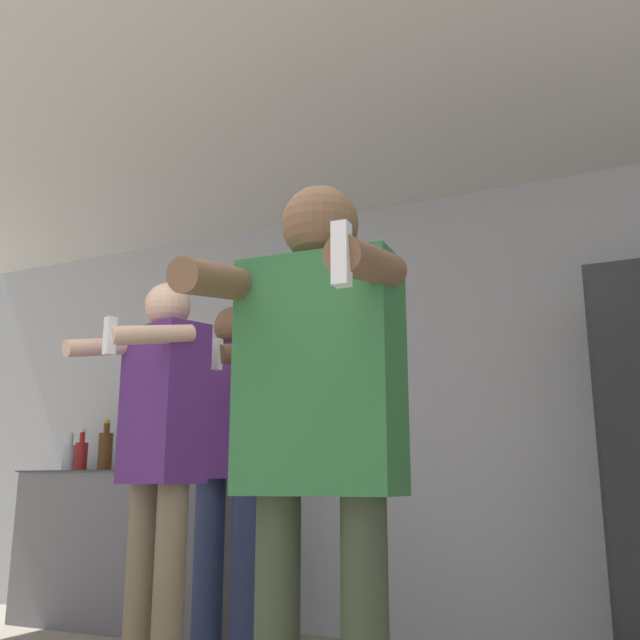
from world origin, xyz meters
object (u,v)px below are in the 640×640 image
at_px(person_man_side, 159,447).
at_px(person_spectator_back, 229,457).
at_px(bottle_brown_liquor, 105,450).
at_px(bottle_amber_bourbon, 69,456).
at_px(bottle_red_label, 81,455).
at_px(person_woman_foreground, 318,419).

distance_m(person_man_side, person_spectator_back, 0.67).
distance_m(bottle_brown_liquor, person_spectator_back, 1.55).
xyz_separation_m(bottle_brown_liquor, person_spectator_back, (1.39, -0.68, -0.09)).
height_order(bottle_amber_bourbon, person_man_side, person_man_side).
distance_m(bottle_red_label, person_woman_foreground, 3.41).
xyz_separation_m(bottle_brown_liquor, person_woman_foreground, (2.53, -2.04, -0.06)).
distance_m(bottle_brown_liquor, bottle_amber_bourbon, 0.31).
bearing_deg(bottle_red_label, bottle_brown_liquor, 0.00).
xyz_separation_m(bottle_amber_bourbon, person_man_side, (1.80, -1.34, -0.04)).
bearing_deg(person_spectator_back, bottle_brown_liquor, 154.06).
relative_size(bottle_red_label, bottle_amber_bourbon, 1.08).
xyz_separation_m(person_man_side, person_spectator_back, (-0.09, 0.66, -0.02)).
height_order(bottle_brown_liquor, person_man_side, person_man_side).
height_order(person_man_side, person_spectator_back, person_spectator_back).
bearing_deg(person_spectator_back, bottle_red_label, 157.05).
xyz_separation_m(bottle_red_label, person_man_side, (1.69, -1.34, -0.05)).
distance_m(bottle_red_label, person_spectator_back, 1.74).
distance_m(bottle_amber_bourbon, person_woman_foreground, 3.50).
relative_size(person_man_side, person_spectator_back, 0.97).
bearing_deg(bottle_red_label, person_spectator_back, -22.95).
bearing_deg(person_woman_foreground, bottle_red_label, 143.32).
xyz_separation_m(bottle_red_label, person_woman_foreground, (2.74, -2.04, -0.03)).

